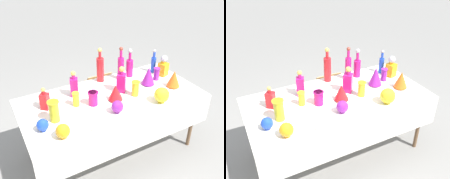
# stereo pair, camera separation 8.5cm
# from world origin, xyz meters

# --- Properties ---
(ground_plane) EXTENTS (40.00, 40.00, 0.00)m
(ground_plane) POSITION_xyz_m (0.00, 0.00, 0.00)
(ground_plane) COLOR gray
(display_table) EXTENTS (1.95, 0.97, 0.76)m
(display_table) POSITION_xyz_m (0.00, -0.04, 0.70)
(display_table) COLOR white
(display_table) RESTS_ON ground
(tall_bottle_0) EXTENTS (0.09, 0.09, 0.42)m
(tall_bottle_0) POSITION_xyz_m (0.06, 0.40, 0.93)
(tall_bottle_0) COLOR red
(tall_bottle_0) RESTS_ON display_table
(tall_bottle_1) EXTENTS (0.06, 0.06, 0.31)m
(tall_bottle_1) POSITION_xyz_m (0.76, 0.29, 0.88)
(tall_bottle_1) COLOR blue
(tall_bottle_1) RESTS_ON display_table
(tall_bottle_2) EXTENTS (0.07, 0.07, 0.41)m
(tall_bottle_2) POSITION_xyz_m (0.30, 0.32, 0.92)
(tall_bottle_2) COLOR #C61972
(tall_bottle_2) RESTS_ON display_table
(tall_bottle_3) EXTENTS (0.08, 0.08, 0.36)m
(tall_bottle_3) POSITION_xyz_m (0.43, 0.34, 0.90)
(tall_bottle_3) COLOR #C61972
(tall_bottle_3) RESTS_ON display_table
(square_decanter_0) EXTENTS (0.11, 0.11, 0.24)m
(square_decanter_0) POSITION_xyz_m (-0.68, 0.15, 0.85)
(square_decanter_0) COLOR red
(square_decanter_0) RESTS_ON display_table
(square_decanter_1) EXTENTS (0.11, 0.11, 0.29)m
(square_decanter_1) POSITION_xyz_m (-0.33, 0.23, 0.88)
(square_decanter_1) COLOR #C61972
(square_decanter_1) RESTS_ON display_table
(square_decanter_2) EXTENTS (0.13, 0.13, 0.27)m
(square_decanter_2) POSITION_xyz_m (0.81, 0.15, 0.88)
(square_decanter_2) COLOR orange
(square_decanter_2) RESTS_ON display_table
(square_decanter_3) EXTENTS (0.14, 0.14, 0.30)m
(square_decanter_3) POSITION_xyz_m (0.16, 0.07, 0.89)
(square_decanter_3) COLOR #C61972
(square_decanter_3) RESTS_ON display_table
(slender_vase_0) EXTENTS (0.08, 0.08, 0.15)m
(slender_vase_0) POSITION_xyz_m (-0.39, 0.04, 0.84)
(slender_vase_0) COLOR yellow
(slender_vase_0) RESTS_ON display_table
(slender_vase_1) EXTENTS (0.08, 0.08, 0.15)m
(slender_vase_1) POSITION_xyz_m (0.67, 0.10, 0.84)
(slender_vase_1) COLOR purple
(slender_vase_1) RESTS_ON display_table
(slender_vase_2) EXTENTS (0.11, 0.11, 0.21)m
(slender_vase_2) POSITION_xyz_m (-0.66, -0.09, 0.87)
(slender_vase_2) COLOR yellow
(slender_vase_2) RESTS_ON display_table
(slender_vase_3) EXTENTS (0.11, 0.11, 0.15)m
(slender_vase_3) POSITION_xyz_m (-0.23, -0.02, 0.84)
(slender_vase_3) COLOR #C61972
(slender_vase_3) RESTS_ON display_table
(slender_vase_4) EXTENTS (0.09, 0.09, 0.17)m
(slender_vase_4) POSITION_xyz_m (0.24, -0.08, 0.85)
(slender_vase_4) COLOR yellow
(slender_vase_4) RESTS_ON display_table
(fluted_vase_0) EXTENTS (0.15, 0.15, 0.20)m
(fluted_vase_0) POSITION_xyz_m (0.73, -0.14, 0.86)
(fluted_vase_0) COLOR orange
(fluted_vase_0) RESTS_ON display_table
(fluted_vase_1) EXTENTS (0.15, 0.15, 0.18)m
(fluted_vase_1) POSITION_xyz_m (0.01, -0.06, 0.85)
(fluted_vase_1) COLOR red
(fluted_vase_1) RESTS_ON display_table
(fluted_vase_2) EXTENTS (0.15, 0.15, 0.22)m
(fluted_vase_2) POSITION_xyz_m (0.51, 0.05, 0.88)
(fluted_vase_2) COLOR purple
(fluted_vase_2) RESTS_ON display_table
(round_bowl_0) EXTENTS (0.16, 0.16, 0.17)m
(round_bowl_0) POSITION_xyz_m (0.41, -0.33, 0.85)
(round_bowl_0) COLOR yellow
(round_bowl_0) RESTS_ON display_table
(round_bowl_1) EXTENTS (0.12, 0.12, 0.13)m
(round_bowl_1) POSITION_xyz_m (-0.09, -0.26, 0.83)
(round_bowl_1) COLOR purple
(round_bowl_1) RESTS_ON display_table
(round_bowl_2) EXTENTS (0.13, 0.13, 0.13)m
(round_bowl_2) POSITION_xyz_m (-0.67, -0.36, 0.83)
(round_bowl_2) COLOR orange
(round_bowl_2) RESTS_ON display_table
(round_bowl_3) EXTENTS (0.11, 0.11, 0.12)m
(round_bowl_3) POSITION_xyz_m (-0.80, -0.18, 0.82)
(round_bowl_3) COLOR blue
(round_bowl_3) RESTS_ON display_table
(price_tag_left) EXTENTS (0.06, 0.03, 0.04)m
(price_tag_left) POSITION_xyz_m (-0.40, -0.41, 0.78)
(price_tag_left) COLOR white
(price_tag_left) RESTS_ON display_table
(cardboard_box_behind_left) EXTENTS (0.49, 0.34, 0.35)m
(cardboard_box_behind_left) POSITION_xyz_m (0.48, 1.19, 0.13)
(cardboard_box_behind_left) COLOR tan
(cardboard_box_behind_left) RESTS_ON ground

